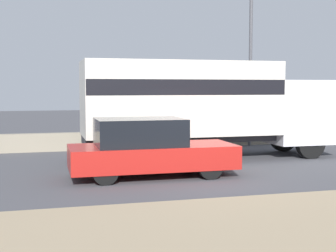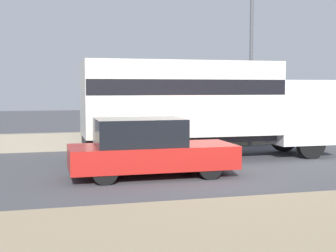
% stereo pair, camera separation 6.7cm
% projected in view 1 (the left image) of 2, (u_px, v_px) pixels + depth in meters
% --- Properties ---
extents(ground_plane, '(80.00, 80.00, 0.00)m').
position_uv_depth(ground_plane, '(187.00, 177.00, 12.91)').
color(ground_plane, '#47474C').
extents(dirt_shoulder_foreground, '(60.00, 6.32, 0.04)m').
position_uv_depth(dirt_shoulder_foreground, '(297.00, 244.00, 7.33)').
color(dirt_shoulder_foreground, '#9E896B').
rests_on(dirt_shoulder_foreground, ground_plane).
extents(stone_wall_backdrop, '(60.00, 0.35, 0.71)m').
position_uv_depth(stone_wall_backdrop, '(140.00, 140.00, 19.08)').
color(stone_wall_backdrop, gray).
rests_on(stone_wall_backdrop, ground_plane).
extents(street_lamp, '(0.56, 0.28, 7.60)m').
position_uv_depth(street_lamp, '(251.00, 42.00, 19.53)').
color(street_lamp, '#4C4C51').
rests_on(street_lamp, ground_plane).
extents(box_truck, '(8.92, 2.34, 3.35)m').
position_uv_depth(box_truck, '(205.00, 102.00, 16.19)').
color(box_truck, silver).
rests_on(box_truck, ground_plane).
extents(car_hatchback, '(4.57, 1.81, 1.63)m').
position_uv_depth(car_hatchback, '(148.00, 148.00, 12.91)').
color(car_hatchback, '#B21E19').
rests_on(car_hatchback, ground_plane).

